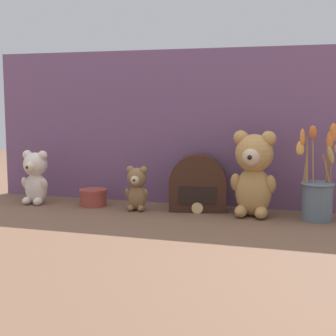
% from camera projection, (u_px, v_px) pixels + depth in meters
% --- Properties ---
extents(ground_plane, '(4.00, 4.00, 0.00)m').
position_uv_depth(ground_plane, '(166.00, 212.00, 1.86)').
color(ground_plane, brown).
extents(backdrop_wall, '(1.54, 0.02, 0.59)m').
position_uv_depth(backdrop_wall, '(179.00, 128.00, 1.98)').
color(backdrop_wall, '#704C70').
rests_on(backdrop_wall, ground).
extents(teddy_bear_large, '(0.16, 0.15, 0.30)m').
position_uv_depth(teddy_bear_large, '(254.00, 172.00, 1.77)').
color(teddy_bear_large, tan).
rests_on(teddy_bear_large, ground).
extents(teddy_bear_medium, '(0.11, 0.11, 0.21)m').
position_uv_depth(teddy_bear_medium, '(35.00, 176.00, 2.00)').
color(teddy_bear_medium, beige).
rests_on(teddy_bear_medium, ground).
extents(teddy_bear_small, '(0.09, 0.08, 0.16)m').
position_uv_depth(teddy_bear_small, '(137.00, 187.00, 1.88)').
color(teddy_bear_small, olive).
rests_on(teddy_bear_small, ground).
extents(flower_vase, '(0.15, 0.11, 0.33)m').
position_uv_depth(flower_vase, '(318.00, 193.00, 1.72)').
color(flower_vase, slate).
rests_on(flower_vase, ground).
extents(vintage_radio, '(0.22, 0.14, 0.21)m').
position_uv_depth(vintage_radio, '(198.00, 187.00, 1.88)').
color(vintage_radio, '#381E14').
rests_on(vintage_radio, ground).
extents(decorative_tin_tall, '(0.11, 0.11, 0.06)m').
position_uv_depth(decorative_tin_tall, '(93.00, 197.00, 1.97)').
color(decorative_tin_tall, '#993D33').
rests_on(decorative_tin_tall, ground).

